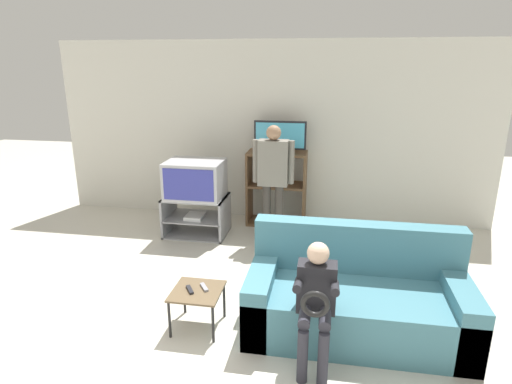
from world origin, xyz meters
TOP-DOWN VIEW (x-y plane):
  - wall_back at (0.00, 3.70)m, footprint 6.40×0.06m
  - tv_stand at (-0.89, 2.82)m, footprint 0.84×0.59m
  - television_main at (-0.89, 2.82)m, footprint 0.75×0.59m
  - media_shelf at (0.14, 3.41)m, footprint 0.84×0.43m
  - television_flat at (0.18, 3.42)m, footprint 0.73×0.20m
  - snack_table at (-0.22, 0.72)m, footprint 0.44×0.44m
  - remote_control_black at (-0.28, 0.70)m, footprint 0.11×0.14m
  - remote_control_white at (-0.17, 0.77)m, footprint 0.11×0.14m
  - couch at (1.17, 0.93)m, footprint 1.88×0.90m
  - person_standing_adult at (0.17, 2.77)m, footprint 0.53×0.20m
  - person_seated_child at (0.82, 0.41)m, footprint 0.33×0.43m

SIDE VIEW (x-z plane):
  - tv_stand at x=-0.89m, z-range 0.00..0.54m
  - couch at x=1.17m, z-range -0.15..0.75m
  - snack_table at x=-0.22m, z-range 0.14..0.51m
  - remote_control_black at x=-0.28m, z-range 0.37..0.39m
  - remote_control_white at x=-0.17m, z-range 0.37..0.39m
  - media_shelf at x=0.14m, z-range 0.01..1.09m
  - person_seated_child at x=0.82m, z-range 0.10..1.10m
  - television_main at x=-0.89m, z-range 0.54..1.04m
  - person_standing_adult at x=0.17m, z-range 0.16..1.71m
  - television_flat at x=0.18m, z-range 1.06..1.50m
  - wall_back at x=0.00m, z-range 0.00..2.60m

